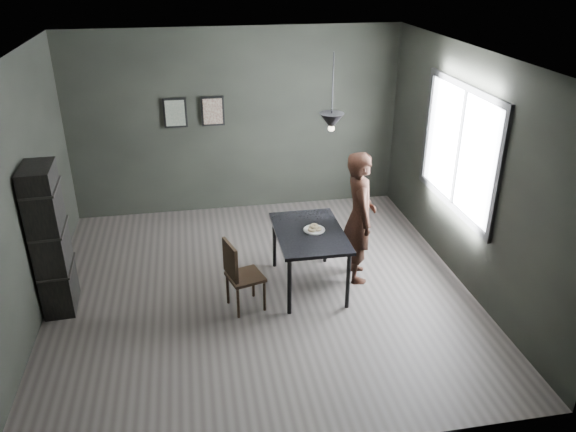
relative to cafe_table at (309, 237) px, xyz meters
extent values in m
plane|color=#37322F|center=(-0.60, 0.00, -0.67)|extent=(5.00, 5.00, 0.00)
cube|color=black|center=(-0.60, 2.50, 0.73)|extent=(5.00, 0.10, 2.80)
cube|color=silver|center=(-0.60, 0.00, 2.13)|extent=(5.00, 5.00, 0.02)
cube|color=white|center=(1.88, 0.20, 0.93)|extent=(0.02, 1.80, 1.40)
cube|color=black|center=(1.87, 0.20, 0.93)|extent=(0.04, 1.96, 1.56)
cube|color=black|center=(0.00, 0.00, 0.06)|extent=(0.80, 1.20, 0.04)
cylinder|color=black|center=(-0.34, -0.54, -0.32)|extent=(0.05, 0.05, 0.71)
cylinder|color=black|center=(0.34, -0.54, -0.32)|extent=(0.05, 0.05, 0.71)
cylinder|color=black|center=(-0.34, 0.54, -0.32)|extent=(0.05, 0.05, 0.71)
cylinder|color=black|center=(0.34, 0.54, -0.32)|extent=(0.05, 0.05, 0.71)
cylinder|color=white|center=(0.06, 0.01, 0.08)|extent=(0.23, 0.23, 0.01)
torus|color=beige|center=(0.10, -0.01, 0.11)|extent=(0.10, 0.10, 0.04)
torus|color=beige|center=(0.05, 0.05, 0.11)|extent=(0.10, 0.10, 0.04)
torus|color=beige|center=(0.03, -0.02, 0.11)|extent=(0.10, 0.10, 0.04)
torus|color=beige|center=(0.06, 0.01, 0.14)|extent=(0.10, 0.11, 0.05)
imported|color=black|center=(0.64, 0.11, 0.16)|extent=(0.46, 0.65, 1.66)
cube|color=black|center=(-0.81, -0.32, -0.27)|extent=(0.47, 0.47, 0.04)
cube|color=black|center=(-0.97, -0.37, -0.01)|extent=(0.14, 0.37, 0.41)
cylinder|color=black|center=(-0.92, -0.52, -0.49)|extent=(0.03, 0.03, 0.37)
cylinder|color=black|center=(-0.61, -0.43, -0.49)|extent=(0.03, 0.03, 0.37)
cylinder|color=black|center=(-1.01, -0.21, -0.49)|extent=(0.03, 0.03, 0.37)
cylinder|color=black|center=(-0.70, -0.12, -0.49)|extent=(0.03, 0.03, 0.37)
cube|color=black|center=(-2.92, 0.07, 0.20)|extent=(0.36, 0.60, 1.74)
cylinder|color=black|center=(0.25, 0.10, 1.75)|extent=(0.01, 0.01, 0.75)
cone|color=black|center=(0.25, 0.10, 1.38)|extent=(0.28, 0.28, 0.18)
sphere|color=#FFE0B2|center=(0.25, 0.10, 1.30)|extent=(0.07, 0.07, 0.07)
cube|color=black|center=(-1.50, 2.47, 0.93)|extent=(0.34, 0.03, 0.44)
cube|color=#3F584B|center=(-1.50, 2.45, 0.93)|extent=(0.28, 0.01, 0.38)
cube|color=black|center=(-0.95, 2.47, 0.93)|extent=(0.34, 0.03, 0.44)
cube|color=brown|center=(-0.95, 2.45, 0.93)|extent=(0.28, 0.01, 0.38)
camera|label=1|loc=(-1.30, -5.78, 3.11)|focal=35.00mm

